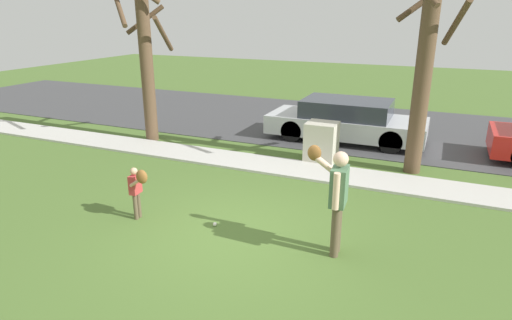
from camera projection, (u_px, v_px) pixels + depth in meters
ground_plane at (298, 172)px, 10.59m from camera, size 48.00×48.00×0.00m
sidewalk_strip at (300, 169)px, 10.66m from camera, size 36.00×1.20×0.06m
road_surface at (345, 124)px, 15.01m from camera, size 36.00×6.80×0.02m
person_adult at (336, 192)px, 6.70m from camera, size 0.72×0.61×1.72m
person_child at (137, 186)px, 7.94m from camera, size 0.47×0.39×1.05m
baseball at (215, 224)px, 7.89m from camera, size 0.07×0.07×0.07m
utility_cabinet at (321, 142)px, 11.17m from camera, size 0.77×0.71×1.04m
street_tree_near at (426, 53)px, 9.68m from camera, size 1.85×1.88×5.34m
street_tree_far at (146, 54)px, 12.43m from camera, size 1.84×1.88×4.77m
parked_sedan_silver at (346, 120)px, 12.98m from camera, size 4.60×1.80×1.23m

